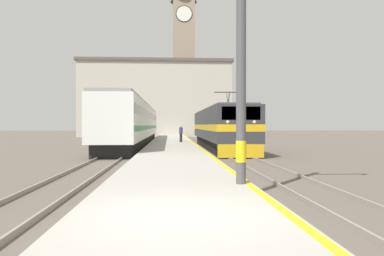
# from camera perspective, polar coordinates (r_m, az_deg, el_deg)

# --- Properties ---
(ground_plane) EXTENTS (200.00, 200.00, 0.00)m
(ground_plane) POSITION_cam_1_polar(r_m,az_deg,el_deg) (36.89, -3.06, -2.71)
(ground_plane) COLOR #60564C
(platform) EXTENTS (4.21, 140.00, 0.40)m
(platform) POSITION_cam_1_polar(r_m,az_deg,el_deg) (31.88, -3.00, -2.85)
(platform) COLOR #ADA89E
(platform) RESTS_ON ground
(rail_track_near) EXTENTS (2.83, 140.00, 0.16)m
(rail_track_near) POSITION_cam_1_polar(r_m,az_deg,el_deg) (32.17, 4.15, -3.12)
(rail_track_near) COLOR #60564C
(rail_track_near) RESTS_ON ground
(rail_track_far) EXTENTS (2.84, 140.00, 0.16)m
(rail_track_far) POSITION_cam_1_polar(r_m,az_deg,el_deg) (32.09, -9.69, -3.14)
(rail_track_far) COLOR #60564C
(rail_track_far) RESTS_ON ground
(locomotive_train) EXTENTS (2.92, 19.98, 4.44)m
(locomotive_train) POSITION_cam_1_polar(r_m,az_deg,el_deg) (32.08, 4.16, -0.01)
(locomotive_train) COLOR black
(locomotive_train) RESTS_ON ground
(passenger_train) EXTENTS (2.92, 36.06, 4.15)m
(passenger_train) POSITION_cam_1_polar(r_m,az_deg,el_deg) (39.63, -8.48, 0.73)
(passenger_train) COLOR black
(passenger_train) RESTS_ON ground
(catenary_mast) EXTENTS (2.53, 0.29, 8.38)m
(catenary_mast) POSITION_cam_1_polar(r_m,az_deg,el_deg) (10.82, 7.88, 13.88)
(catenary_mast) COLOR #4C4C51
(catenary_mast) RESTS_ON platform
(person_on_platform) EXTENTS (0.34, 0.34, 1.61)m
(person_on_platform) POSITION_cam_1_polar(r_m,az_deg,el_deg) (35.70, -1.70, -0.82)
(person_on_platform) COLOR #23232D
(person_on_platform) RESTS_ON platform
(clock_tower) EXTENTS (5.30, 5.30, 30.49)m
(clock_tower) POSITION_cam_1_polar(r_m,az_deg,el_deg) (76.36, -1.28, 11.10)
(clock_tower) COLOR gray
(clock_tower) RESTS_ON ground
(station_building) EXTENTS (26.84, 6.91, 13.40)m
(station_building) POSITION_cam_1_polar(r_m,az_deg,el_deg) (66.71, -5.56, 4.48)
(station_building) COLOR #B7B2A3
(station_building) RESTS_ON ground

